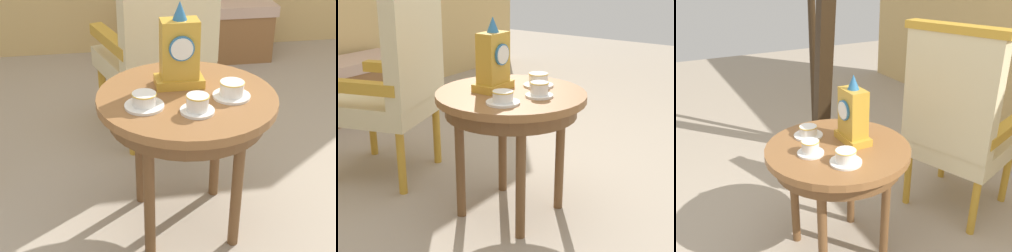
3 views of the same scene
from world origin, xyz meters
The scene contains 7 objects.
side_table centered at (-0.09, 0.04, 0.54)m, with size 0.69×0.69×0.61m.
teacup_left centered at (-0.26, -0.04, 0.64)m, with size 0.15×0.15×0.06m.
teacup_right centered at (-0.08, -0.11, 0.64)m, with size 0.12×0.12×0.07m.
teacup_center centered at (0.07, -0.01, 0.64)m, with size 0.14×0.14×0.06m.
mantel_clock centered at (-0.11, 0.13, 0.75)m, with size 0.19×0.11×0.34m.
armchair centered at (-0.09, 0.80, 0.59)m, with size 0.68×0.67×1.14m.
harp centered at (-1.18, 0.46, 0.73)m, with size 0.40×0.24×1.80m.
Camera 3 is at (1.32, -0.70, 1.41)m, focal length 40.05 mm.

